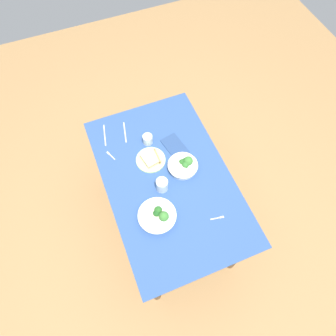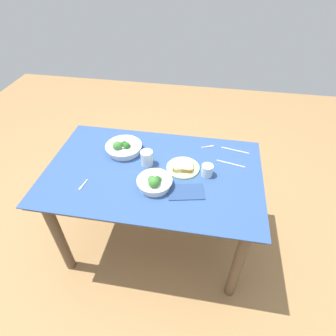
{
  "view_description": "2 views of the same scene",
  "coord_description": "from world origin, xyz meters",
  "px_view_note": "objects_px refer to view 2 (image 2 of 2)",
  "views": [
    {
      "loc": [
        -0.93,
        0.37,
        2.76
      ],
      "look_at": [
        0.08,
        -0.03,
        0.78
      ],
      "focal_mm": 33.15,
      "sensor_mm": 36.0,
      "label": 1
    },
    {
      "loc": [
        0.32,
        -1.3,
        1.98
      ],
      "look_at": [
        0.09,
        0.04,
        0.78
      ],
      "focal_mm": 29.39,
      "sensor_mm": 36.0,
      "label": 2
    }
  ],
  "objects_px": {
    "table_knife_left": "(231,164)",
    "napkin_folded_upper": "(186,192)",
    "broccoli_bowl_near": "(155,182)",
    "water_glass_center": "(147,158)",
    "bread_side_plate": "(183,167)",
    "broccoli_bowl_far": "(124,148)",
    "water_glass_side": "(207,170)",
    "fork_by_near_bowl": "(208,147)",
    "table_knife_right": "(235,150)",
    "fork_by_far_bowl": "(83,185)"
  },
  "relations": [
    {
      "from": "water_glass_side",
      "to": "napkin_folded_upper",
      "type": "relative_size",
      "value": 0.36
    },
    {
      "from": "broccoli_bowl_far",
      "to": "napkin_folded_upper",
      "type": "relative_size",
      "value": 1.19
    },
    {
      "from": "broccoli_bowl_near",
      "to": "bread_side_plate",
      "type": "relative_size",
      "value": 1.0
    },
    {
      "from": "fork_by_far_bowl",
      "to": "fork_by_near_bowl",
      "type": "relative_size",
      "value": 1.03
    },
    {
      "from": "bread_side_plate",
      "to": "water_glass_side",
      "type": "distance_m",
      "value": 0.16
    },
    {
      "from": "water_glass_center",
      "to": "fork_by_far_bowl",
      "type": "xyz_separation_m",
      "value": [
        -0.35,
        -0.27,
        -0.05
      ]
    },
    {
      "from": "broccoli_bowl_far",
      "to": "broccoli_bowl_near",
      "type": "relative_size",
      "value": 1.18
    },
    {
      "from": "broccoli_bowl_far",
      "to": "water_glass_side",
      "type": "bearing_deg",
      "value": -13.77
    },
    {
      "from": "broccoli_bowl_near",
      "to": "napkin_folded_upper",
      "type": "xyz_separation_m",
      "value": [
        0.19,
        -0.01,
        -0.04
      ]
    },
    {
      "from": "fork_by_far_bowl",
      "to": "table_knife_left",
      "type": "distance_m",
      "value": 0.97
    },
    {
      "from": "bread_side_plate",
      "to": "table_knife_right",
      "type": "xyz_separation_m",
      "value": [
        0.34,
        0.26,
        -0.01
      ]
    },
    {
      "from": "water_glass_side",
      "to": "fork_by_far_bowl",
      "type": "xyz_separation_m",
      "value": [
        -0.75,
        -0.23,
        -0.04
      ]
    },
    {
      "from": "broccoli_bowl_near",
      "to": "fork_by_far_bowl",
      "type": "bearing_deg",
      "value": -171.87
    },
    {
      "from": "water_glass_side",
      "to": "bread_side_plate",
      "type": "bearing_deg",
      "value": 167.92
    },
    {
      "from": "bread_side_plate",
      "to": "napkin_folded_upper",
      "type": "height_order",
      "value": "bread_side_plate"
    },
    {
      "from": "broccoli_bowl_near",
      "to": "table_knife_left",
      "type": "bearing_deg",
      "value": 33.05
    },
    {
      "from": "water_glass_side",
      "to": "table_knife_right",
      "type": "xyz_separation_m",
      "value": [
        0.18,
        0.29,
        -0.04
      ]
    },
    {
      "from": "table_knife_right",
      "to": "napkin_folded_upper",
      "type": "bearing_deg",
      "value": 69.32
    },
    {
      "from": "water_glass_side",
      "to": "fork_by_far_bowl",
      "type": "distance_m",
      "value": 0.78
    },
    {
      "from": "fork_by_far_bowl",
      "to": "table_knife_right",
      "type": "xyz_separation_m",
      "value": [
        0.93,
        0.52,
        -0.0
      ]
    },
    {
      "from": "broccoli_bowl_far",
      "to": "table_knife_right",
      "type": "relative_size",
      "value": 1.29
    },
    {
      "from": "bread_side_plate",
      "to": "napkin_folded_upper",
      "type": "relative_size",
      "value": 1.01
    },
    {
      "from": "bread_side_plate",
      "to": "fork_by_far_bowl",
      "type": "height_order",
      "value": "bread_side_plate"
    },
    {
      "from": "broccoli_bowl_near",
      "to": "bread_side_plate",
      "type": "distance_m",
      "value": 0.25
    },
    {
      "from": "fork_by_near_bowl",
      "to": "fork_by_far_bowl",
      "type": "bearing_deg",
      "value": -167.02
    },
    {
      "from": "broccoli_bowl_far",
      "to": "table_knife_left",
      "type": "xyz_separation_m",
      "value": [
        0.75,
        -0.01,
        -0.03
      ]
    },
    {
      "from": "napkin_folded_upper",
      "to": "table_knife_right",
      "type": "bearing_deg",
      "value": 57.44
    },
    {
      "from": "broccoli_bowl_near",
      "to": "fork_by_near_bowl",
      "type": "relative_size",
      "value": 2.37
    },
    {
      "from": "table_knife_left",
      "to": "napkin_folded_upper",
      "type": "height_order",
      "value": "napkin_folded_upper"
    },
    {
      "from": "bread_side_plate",
      "to": "table_knife_left",
      "type": "relative_size",
      "value": 1.13
    },
    {
      "from": "water_glass_center",
      "to": "napkin_folded_upper",
      "type": "relative_size",
      "value": 0.48
    },
    {
      "from": "water_glass_center",
      "to": "broccoli_bowl_near",
      "type": "bearing_deg",
      "value": -65.14
    },
    {
      "from": "fork_by_near_bowl",
      "to": "napkin_folded_upper",
      "type": "relative_size",
      "value": 0.43
    },
    {
      "from": "water_glass_center",
      "to": "table_knife_right",
      "type": "xyz_separation_m",
      "value": [
        0.59,
        0.25,
        -0.05
      ]
    },
    {
      "from": "fork_by_far_bowl",
      "to": "table_knife_left",
      "type": "height_order",
      "value": "same"
    },
    {
      "from": "water_glass_center",
      "to": "water_glass_side",
      "type": "relative_size",
      "value": 1.34
    },
    {
      "from": "water_glass_center",
      "to": "napkin_folded_upper",
      "type": "bearing_deg",
      "value": -36.79
    },
    {
      "from": "fork_by_far_bowl",
      "to": "fork_by_near_bowl",
      "type": "distance_m",
      "value": 0.91
    },
    {
      "from": "water_glass_side",
      "to": "fork_by_near_bowl",
      "type": "relative_size",
      "value": 0.84
    },
    {
      "from": "bread_side_plate",
      "to": "table_knife_left",
      "type": "height_order",
      "value": "bread_side_plate"
    },
    {
      "from": "broccoli_bowl_far",
      "to": "table_knife_left",
      "type": "distance_m",
      "value": 0.75
    },
    {
      "from": "fork_by_near_bowl",
      "to": "table_knife_left",
      "type": "distance_m",
      "value": 0.23
    },
    {
      "from": "water_glass_center",
      "to": "table_knife_left",
      "type": "height_order",
      "value": "water_glass_center"
    },
    {
      "from": "water_glass_side",
      "to": "napkin_folded_upper",
      "type": "bearing_deg",
      "value": -122.63
    },
    {
      "from": "fork_by_near_bowl",
      "to": "water_glass_side",
      "type": "bearing_deg",
      "value": -111.05
    },
    {
      "from": "broccoli_bowl_far",
      "to": "table_knife_right",
      "type": "height_order",
      "value": "broccoli_bowl_far"
    },
    {
      "from": "table_knife_left",
      "to": "napkin_folded_upper",
      "type": "distance_m",
      "value": 0.41
    },
    {
      "from": "table_knife_left",
      "to": "fork_by_near_bowl",
      "type": "bearing_deg",
      "value": -33.65
    },
    {
      "from": "water_glass_center",
      "to": "napkin_folded_upper",
      "type": "height_order",
      "value": "water_glass_center"
    },
    {
      "from": "table_knife_right",
      "to": "napkin_folded_upper",
      "type": "relative_size",
      "value": 0.92
    }
  ]
}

